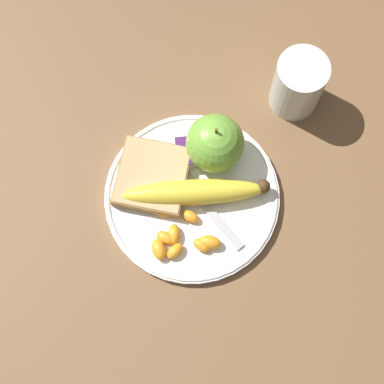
{
  "coord_description": "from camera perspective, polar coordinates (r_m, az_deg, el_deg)",
  "views": [
    {
      "loc": [
        -0.24,
        0.02,
        0.87
      ],
      "look_at": [
        0.0,
        0.0,
        0.03
      ],
      "focal_mm": 60.0,
      "sensor_mm": 36.0,
      "label": 1
    }
  ],
  "objects": [
    {
      "name": "ground_plane",
      "position": [
        0.9,
        0.0,
        -0.57
      ],
      "size": [
        3.0,
        3.0,
        0.0
      ],
      "primitive_type": "plane",
      "color": "brown"
    },
    {
      "name": "plate",
      "position": [
        0.89,
        0.0,
        -0.43
      ],
      "size": [
        0.24,
        0.24,
        0.01
      ],
      "color": "white",
      "rests_on": "ground_plane"
    },
    {
      "name": "juice_glass",
      "position": [
        0.93,
        9.4,
        9.36
      ],
      "size": [
        0.07,
        0.07,
        0.1
      ],
      "color": "silver",
      "rests_on": "ground_plane"
    },
    {
      "name": "apple",
      "position": [
        0.87,
        2.06,
        4.36
      ],
      "size": [
        0.08,
        0.08,
        0.09
      ],
      "color": "#72B23D",
      "rests_on": "plate"
    },
    {
      "name": "banana",
      "position": [
        0.87,
        0.49,
        0.09
      ],
      "size": [
        0.04,
        0.2,
        0.04
      ],
      "color": "yellow",
      "rests_on": "plate"
    },
    {
      "name": "bread_slice",
      "position": [
        0.89,
        -3.52,
        1.38
      ],
      "size": [
        0.12,
        0.12,
        0.02
      ],
      "color": "olive",
      "rests_on": "plate"
    },
    {
      "name": "fork",
      "position": [
        0.89,
        0.29,
        -0.16
      ],
      "size": [
        0.15,
        0.11,
        0.0
      ],
      "rotation": [
        0.0,
        0.0,
        13.16
      ],
      "color": "#B2B2B7",
      "rests_on": "plate"
    },
    {
      "name": "jam_packet",
      "position": [
        0.9,
        -0.61,
        3.48
      ],
      "size": [
        0.04,
        0.03,
        0.02
      ],
      "color": "silver",
      "rests_on": "plate"
    },
    {
      "name": "orange_segment_0",
      "position": [
        0.87,
        1.62,
        -4.48
      ],
      "size": [
        0.03,
        0.03,
        0.02
      ],
      "color": "orange",
      "rests_on": "plate"
    },
    {
      "name": "orange_segment_1",
      "position": [
        0.88,
        -2.78,
        -1.62
      ],
      "size": [
        0.03,
        0.03,
        0.01
      ],
      "color": "orange",
      "rests_on": "plate"
    },
    {
      "name": "orange_segment_2",
      "position": [
        0.87,
        -2.97,
        -5.11
      ],
      "size": [
        0.03,
        0.02,
        0.02
      ],
      "color": "orange",
      "rests_on": "plate"
    },
    {
      "name": "orange_segment_3",
      "position": [
        0.87,
        -1.52,
        -5.28
      ],
      "size": [
        0.03,
        0.03,
        0.01
      ],
      "color": "orange",
      "rests_on": "plate"
    },
    {
      "name": "orange_segment_4",
      "position": [
        0.87,
        -1.61,
        -3.75
      ],
      "size": [
        0.03,
        0.02,
        0.02
      ],
      "color": "orange",
      "rests_on": "plate"
    },
    {
      "name": "orange_segment_5",
      "position": [
        0.87,
        0.84,
        -4.77
      ],
      "size": [
        0.03,
        0.03,
        0.01
      ],
      "color": "orange",
      "rests_on": "plate"
    },
    {
      "name": "orange_segment_6",
      "position": [
        0.87,
        -2.36,
        -4.08
      ],
      "size": [
        0.03,
        0.03,
        0.01
      ],
      "color": "orange",
      "rests_on": "plate"
    },
    {
      "name": "orange_segment_7",
      "position": [
        0.88,
        -0.16,
        -2.19
      ],
      "size": [
        0.03,
        0.03,
        0.01
      ],
      "color": "orange",
      "rests_on": "plate"
    }
  ]
}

